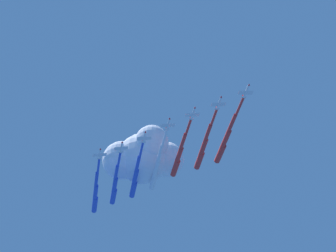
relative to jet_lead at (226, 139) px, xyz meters
name	(u,v)px	position (x,y,z in m)	size (l,w,h in m)	color
jet_lead	(226,139)	(0.00, 0.00, 0.00)	(11.50, 62.52, 4.20)	silver
jet_port_inner	(203,147)	(-10.34, 9.84, -0.29)	(12.31, 59.86, 4.23)	silver
jet_starboard_inner	(179,155)	(-21.91, 21.37, 0.18)	(11.22, 59.71, 4.32)	silver
jet_port_mid	(157,168)	(-31.91, 36.52, -0.03)	(12.54, 65.17, 4.28)	silver
jet_starboard_mid	(135,177)	(-43.04, 46.22, -2.53)	(12.12, 62.24, 4.19)	silver
jet_port_outer	(115,185)	(-54.03, 57.04, -2.92)	(11.93, 61.06, 4.31)	silver
jet_starboard_outer	(96,193)	(-64.23, 71.68, -0.93)	(12.94, 65.72, 4.28)	silver
cloud_puff	(144,156)	(-37.96, 48.76, 18.89)	(54.75, 42.78, 38.56)	white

